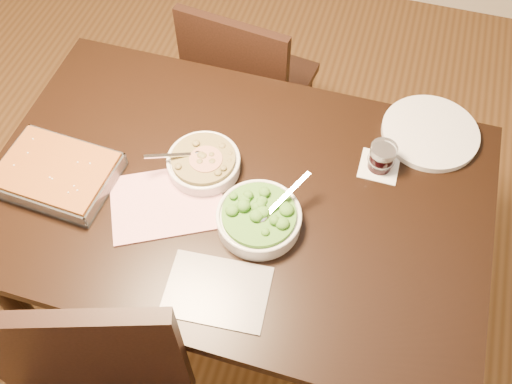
{
  "coord_description": "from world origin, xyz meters",
  "views": [
    {
      "loc": [
        0.31,
        -0.83,
        2.06
      ],
      "look_at": [
        0.07,
        -0.02,
        0.8
      ],
      "focal_mm": 40.0,
      "sensor_mm": 36.0,
      "label": 1
    }
  ],
  "objects": [
    {
      "name": "coaster",
      "position": [
        0.37,
        0.2,
        0.75
      ],
      "size": [
        0.11,
        0.11,
        0.0
      ],
      "primitive_type": "cube",
      "color": "white",
      "rests_on": "table"
    },
    {
      "name": "broccoli_bowl",
      "position": [
        0.09,
        -0.08,
        0.78
      ],
      "size": [
        0.23,
        0.24,
        0.09
      ],
      "color": "silver",
      "rests_on": "table"
    },
    {
      "name": "chair_far",
      "position": [
        -0.17,
        0.65,
        0.48
      ],
      "size": [
        0.45,
        0.45,
        0.86
      ],
      "rotation": [
        0.0,
        0.0,
        3.02
      ],
      "color": "black",
      "rests_on": "ground"
    },
    {
      "name": "stew_bowl",
      "position": [
        -0.11,
        0.05,
        0.78
      ],
      "size": [
        0.21,
        0.21,
        0.08
      ],
      "color": "silver",
      "rests_on": "table"
    },
    {
      "name": "magazine_b",
      "position": [
        0.05,
        -0.3,
        0.75
      ],
      "size": [
        0.27,
        0.2,
        0.0
      ],
      "primitive_type": "cube",
      "rotation": [
        0.0,
        0.0,
        0.08
      ],
      "color": "#292A31",
      "rests_on": "table"
    },
    {
      "name": "ground",
      "position": [
        0.0,
        0.0,
        0.0
      ],
      "size": [
        4.0,
        4.0,
        0.0
      ],
      "primitive_type": "plane",
      "color": "#4F3116",
      "rests_on": "ground"
    },
    {
      "name": "baking_dish",
      "position": [
        -0.49,
        -0.1,
        0.78
      ],
      "size": [
        0.33,
        0.25,
        0.06
      ],
      "rotation": [
        0.0,
        0.0,
        -0.06
      ],
      "color": "silver",
      "rests_on": "table"
    },
    {
      "name": "magazine_a",
      "position": [
        -0.17,
        -0.09,
        0.75
      ],
      "size": [
        0.37,
        0.34,
        0.01
      ],
      "primitive_type": "cube",
      "rotation": [
        0.0,
        0.0,
        0.48
      ],
      "color": "#B73453",
      "rests_on": "table"
    },
    {
      "name": "wine_tumbler",
      "position": [
        0.37,
        0.2,
        0.8
      ],
      "size": [
        0.07,
        0.07,
        0.08
      ],
      "color": "black",
      "rests_on": "coaster"
    },
    {
      "name": "table",
      "position": [
        0.0,
        0.0,
        0.65
      ],
      "size": [
        1.4,
        0.9,
        0.75
      ],
      "color": "black",
      "rests_on": "ground"
    },
    {
      "name": "dinner_plate",
      "position": [
        0.49,
        0.36,
        0.76
      ],
      "size": [
        0.29,
        0.29,
        0.02
      ],
      "primitive_type": "cylinder",
      "color": "silver",
      "rests_on": "table"
    }
  ]
}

